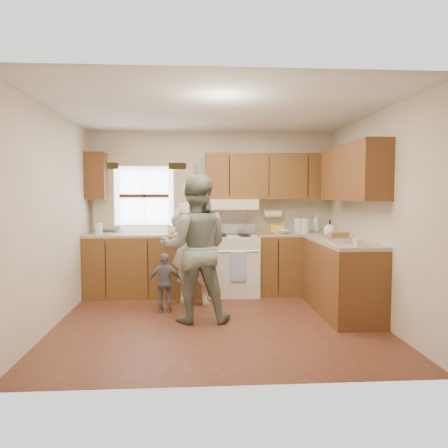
{
  "coord_description": "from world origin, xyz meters",
  "views": [
    {
      "loc": [
        -0.27,
        -5.13,
        1.54
      ],
      "look_at": [
        0.1,
        0.4,
        1.15
      ],
      "focal_mm": 35.0,
      "sensor_mm": 36.0,
      "label": 1
    }
  ],
  "objects": [
    {
      "name": "kitchen_fixtures",
      "position": [
        0.61,
        1.08,
        0.84
      ],
      "size": [
        3.8,
        2.25,
        2.15
      ],
      "color": "#40260D",
      "rests_on": "ground"
    },
    {
      "name": "child",
      "position": [
        -0.66,
        0.5,
        0.38
      ],
      "size": [
        0.45,
        0.19,
        0.77
      ],
      "primitive_type": "imported",
      "rotation": [
        0.0,
        0.0,
        3.15
      ],
      "color": "slate",
      "rests_on": "ground"
    },
    {
      "name": "woman_right",
      "position": [
        -0.27,
        0.08,
        0.88
      ],
      "size": [
        0.87,
        0.69,
        1.76
      ],
      "primitive_type": "imported",
      "rotation": [
        0.0,
        0.0,
        3.12
      ],
      "color": "#264134",
      "rests_on": "ground"
    },
    {
      "name": "stove",
      "position": [
        0.3,
        1.44,
        0.47
      ],
      "size": [
        0.76,
        0.67,
        1.07
      ],
      "color": "silver",
      "rests_on": "ground"
    },
    {
      "name": "room",
      "position": [
        0.0,
        0.0,
        1.25
      ],
      "size": [
        3.8,
        3.8,
        3.8
      ],
      "color": "#502719",
      "rests_on": "ground"
    },
    {
      "name": "woman_left",
      "position": [
        -0.29,
        0.85,
        0.88
      ],
      "size": [
        0.72,
        0.56,
        1.76
      ],
      "primitive_type": "imported",
      "rotation": [
        0.0,
        0.0,
        2.91
      ],
      "color": "silver",
      "rests_on": "ground"
    }
  ]
}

